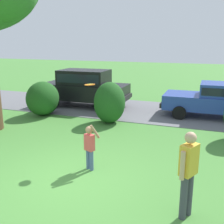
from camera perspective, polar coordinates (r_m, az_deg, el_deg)
ground_plane at (r=7.09m, az=-8.85°, el=-13.74°), size 80.00×80.00×0.00m
driveway_strip at (r=13.68m, az=6.59°, el=0.29°), size 28.00×4.40×0.02m
shrub_near_tree at (r=13.05m, az=-14.21°, el=2.74°), size 1.41×1.69×1.57m
shrub_centre_left at (r=11.41m, az=-0.50°, el=1.95°), size 1.29×1.43×1.73m
parked_sedan at (r=13.10m, az=20.52°, el=2.59°), size 4.42×2.13×1.56m
parked_suv at (r=14.43m, az=-5.76°, el=5.38°), size 4.74×2.18×1.92m
child_thrower at (r=7.25m, az=-4.69°, el=-6.71°), size 0.48×0.24×1.29m
frisbee at (r=7.60m, az=-4.65°, el=5.72°), size 0.28×0.28×0.06m
adult_onlooker at (r=5.45m, az=15.58°, el=-11.62°), size 0.35×0.49×1.74m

